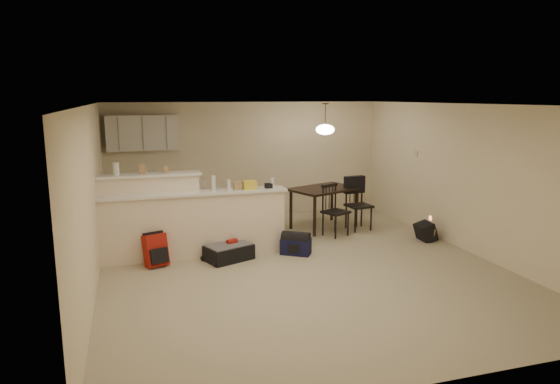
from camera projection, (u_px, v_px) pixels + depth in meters
name	position (u px, v px, depth m)	size (l,w,h in m)	color
room	(299.00, 187.00, 7.64)	(7.00, 7.02, 2.50)	#B6AA8C
breakfast_bar	(179.00, 221.00, 8.19)	(3.08, 0.58, 1.39)	#F5E1C6
upper_cabinets	(142.00, 133.00, 10.01)	(1.40, 0.34, 0.70)	white
kitchen_counter	(156.00, 204.00, 10.22)	(1.80, 0.60, 0.90)	white
thermostat	(416.00, 154.00, 9.90)	(0.02, 0.12, 0.12)	beige
jar	(116.00, 169.00, 7.89)	(0.10, 0.10, 0.20)	silver
cereal_box	(142.00, 169.00, 8.00)	(0.10, 0.07, 0.16)	#A88356
small_box	(166.00, 169.00, 8.11)	(0.08, 0.06, 0.12)	#A88356
bottle_a	(213.00, 183.00, 8.16)	(0.07, 0.07, 0.26)	silver
bottle_b	(229.00, 185.00, 8.24)	(0.06, 0.06, 0.18)	silver
bag_lump	(250.00, 185.00, 8.34)	(0.22, 0.18, 0.14)	#A88356
pouch	(269.00, 186.00, 8.44)	(0.12, 0.10, 0.08)	#A88356
extra_item_x	(272.00, 183.00, 8.45)	(0.06, 0.06, 0.17)	silver
extra_item_y	(237.00, 186.00, 8.28)	(0.11, 0.10, 0.14)	#A88356
dining_table	(324.00, 193.00, 9.97)	(1.55, 1.30, 0.82)	black
pendant_lamp	(325.00, 129.00, 9.73)	(0.36, 0.36, 0.62)	brown
dining_chair_near	(336.00, 210.00, 9.44)	(0.43, 0.41, 0.98)	black
dining_chair_far	(359.00, 204.00, 9.88)	(0.45, 0.43, 1.03)	black
suitcase	(229.00, 253.00, 8.10)	(0.72, 0.47, 0.24)	black
red_backpack	(156.00, 250.00, 7.79)	(0.34, 0.21, 0.51)	#A71B12
navy_duffel	(296.00, 246.00, 8.39)	(0.49, 0.27, 0.27)	#111337
black_daypack	(425.00, 232.00, 9.19)	(0.37, 0.26, 0.32)	black
cardboard_sheet	(428.00, 233.00, 9.20)	(0.38, 0.02, 0.29)	#A88356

